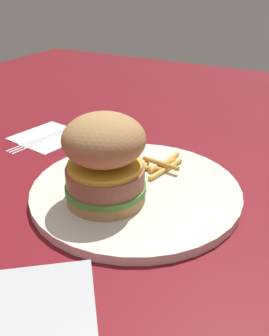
{
  "coord_description": "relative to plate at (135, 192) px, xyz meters",
  "views": [
    {
      "loc": [
        -0.2,
        0.38,
        0.27
      ],
      "look_at": [
        0.01,
        0.0,
        0.04
      ],
      "focal_mm": 39.66,
      "sensor_mm": 36.0,
      "label": 1
    }
  ],
  "objects": [
    {
      "name": "ground_plane",
      "position": [
        -0.01,
        -0.0,
        -0.01
      ],
      "size": [
        1.6,
        1.6,
        0.0
      ],
      "primitive_type": "plane",
      "color": "maroon"
    },
    {
      "name": "fork",
      "position": [
        0.23,
        -0.1,
        -0.0
      ],
      "size": [
        0.04,
        0.17,
        0.0
      ],
      "color": "silver",
      "rests_on": "napkin"
    },
    {
      "name": "napkin",
      "position": [
        0.23,
        -0.1,
        -0.01
      ],
      "size": [
        0.13,
        0.13,
        0.0
      ],
      "primitive_type": "cube",
      "rotation": [
        0.0,
        0.0,
        -0.17
      ],
      "color": "white",
      "rests_on": "ground_plane"
    },
    {
      "name": "plate",
      "position": [
        0.0,
        0.0,
        0.0
      ],
      "size": [
        0.28,
        0.28,
        0.01
      ],
      "primitive_type": "cylinder",
      "color": "silver",
      "rests_on": "ground_plane"
    },
    {
      "name": "fries_pile",
      "position": [
        -0.0,
        -0.06,
        0.01
      ],
      "size": [
        0.09,
        0.11,
        0.01
      ],
      "color": "gold",
      "rests_on": "plate"
    },
    {
      "name": "sandwich",
      "position": [
        0.02,
        0.04,
        0.06
      ],
      "size": [
        0.1,
        0.1,
        0.11
      ],
      "color": "tan",
      "rests_on": "plate"
    }
  ]
}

